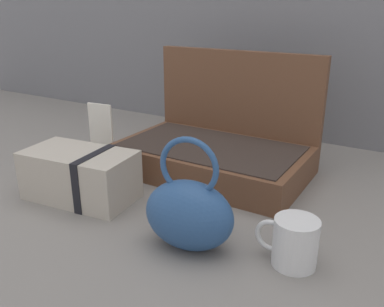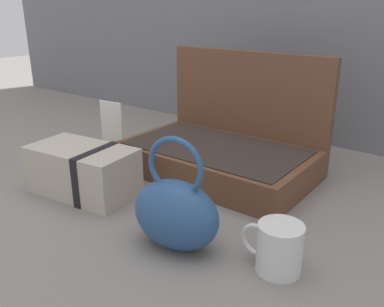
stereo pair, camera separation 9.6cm
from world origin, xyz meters
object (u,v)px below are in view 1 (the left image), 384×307
at_px(open_suitcase, 217,146).
at_px(cream_toiletry_bag, 81,175).
at_px(teal_pouch_handbag, 189,213).
at_px(info_card_left, 101,132).
at_px(coffee_mug, 294,242).

xyz_separation_m(open_suitcase, cream_toiletry_bag, (-0.19, -0.32, -0.01)).
height_order(open_suitcase, cream_toiletry_bag, open_suitcase).
relative_size(teal_pouch_handbag, cream_toiletry_bag, 0.82).
distance_m(open_suitcase, info_card_left, 0.35).
bearing_deg(cream_toiletry_bag, teal_pouch_handbag, -8.37).
xyz_separation_m(teal_pouch_handbag, coffee_mug, (0.19, 0.05, -0.03)).
bearing_deg(teal_pouch_handbag, cream_toiletry_bag, 171.63).
relative_size(cream_toiletry_bag, coffee_mug, 2.37).
bearing_deg(coffee_mug, teal_pouch_handbag, -164.90).
xyz_separation_m(coffee_mug, info_card_left, (-0.66, 0.22, 0.04)).
bearing_deg(info_card_left, cream_toiletry_bag, -64.18).
relative_size(open_suitcase, teal_pouch_handbag, 2.24).
bearing_deg(coffee_mug, cream_toiletry_bag, -179.79).
bearing_deg(cream_toiletry_bag, open_suitcase, 59.12).
distance_m(coffee_mug, info_card_left, 0.70).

